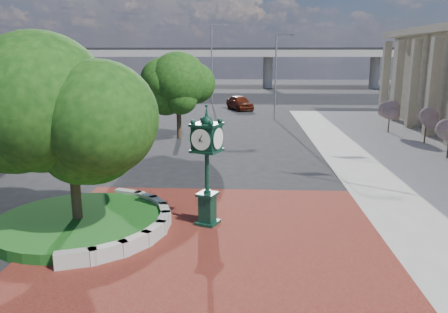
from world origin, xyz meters
TOP-DOWN VIEW (x-y plane):
  - ground at (0.00, 0.00)m, footprint 200.00×200.00m
  - plaza at (0.00, -1.00)m, footprint 12.00×12.00m
  - planter_wall at (-2.71, -0.00)m, footprint 2.96×6.77m
  - grass_bed at (-5.00, 0.00)m, footprint 6.10×6.10m
  - overpass at (-0.22, 70.00)m, footprint 90.00×12.00m
  - tree_planter at (-5.00, 0.00)m, footprint 5.20×5.20m
  - tree_street at (-4.00, 18.00)m, footprint 4.40×4.40m
  - post_clock at (-0.24, 0.59)m, footprint 1.16×1.16m
  - parked_car at (0.32, 36.11)m, footprint 3.68×5.30m
  - street_lamp_near at (4.10, 28.38)m, footprint 1.81×0.63m
  - street_lamp_far at (-3.29, 43.36)m, footprint 2.27×0.29m
  - shrub_mid at (14.05, 16.86)m, footprint 1.20×1.20m
  - shrub_far at (12.84, 21.31)m, footprint 1.20×1.20m

SIDE VIEW (x-z plane):
  - ground at x=0.00m, z-range 0.00..0.00m
  - plaza at x=0.00m, z-range 0.00..0.04m
  - grass_bed at x=-5.00m, z-range 0.00..0.40m
  - planter_wall at x=-2.71m, z-range 0.00..0.54m
  - parked_car at x=0.32m, z-range 0.00..1.67m
  - shrub_mid at x=14.05m, z-range 0.49..2.69m
  - shrub_far at x=12.84m, z-range 0.49..2.69m
  - post_clock at x=-0.24m, z-range 0.22..4.73m
  - tree_street at x=-4.00m, z-range 0.52..5.96m
  - tree_planter at x=-5.00m, z-range 0.56..6.89m
  - street_lamp_near at x=4.10m, z-range 0.71..8.92m
  - street_lamp_far at x=-3.29m, z-range 0.87..10.97m
  - overpass at x=-0.22m, z-range 2.79..10.29m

